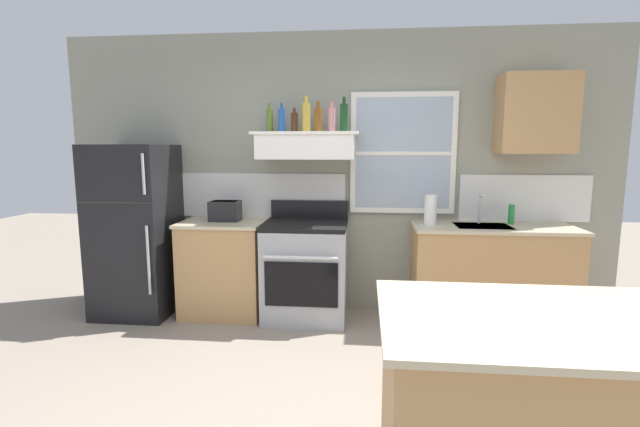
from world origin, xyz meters
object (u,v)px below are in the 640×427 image
Objects in this scene: bottle_amber_wine at (318,119)px; refrigerator at (136,230)px; toaster at (225,210)px; dish_soap_bottle at (511,214)px; paper_towel_roll at (430,210)px; bottle_rose_pink at (332,119)px; kitchen_island at (542,418)px; bottle_champagne_gold_foil at (306,117)px; bottle_blue_liqueur at (282,120)px; bottle_dark_green_wine at (344,117)px; stove_range at (306,270)px; bottle_olive_oil_square at (270,120)px; bottle_brown_stout at (294,122)px.

refrigerator is at bearing -177.84° from bottle_amber_wine.
toaster is 1.65× the size of dish_soap_bottle.
paper_towel_roll reaches higher than toaster.
bottle_rose_pink is 2.90m from kitchen_island.
bottle_champagne_gold_foil is at bearing -178.78° from dish_soap_bottle.
toaster reaches higher than kitchen_island.
bottle_blue_liqueur reaches higher than toaster.
bottle_dark_green_wine is at bearing 1.24° from bottle_amber_wine.
bottle_dark_green_wine is at bearing 7.99° from stove_range.
bottle_dark_green_wine is (0.12, -0.06, 0.02)m from bottle_rose_pink.
bottle_olive_oil_square is at bearing 7.36° from refrigerator.
bottle_olive_oil_square reaches higher than stove_range.
kitchen_island is (2.96, -2.17, -0.36)m from refrigerator.
paper_towel_roll is (1.25, -0.02, -0.79)m from bottle_brown_stout.
bottle_amber_wine is (1.76, 0.07, 1.04)m from refrigerator.
bottle_brown_stout is 1.48m from paper_towel_roll.
bottle_champagne_gold_foil reaches higher than refrigerator.
stove_range is 1.45m from bottle_dark_green_wine.
stove_range is 1.38m from bottle_brown_stout.
bottle_brown_stout is 0.80× the size of bottle_amber_wine.
dish_soap_bottle is (1.99, 0.08, -0.84)m from bottle_brown_stout.
dish_soap_bottle is at bearing 4.18° from stove_range.
bottle_dark_green_wine is at bearing -176.69° from dish_soap_bottle.
stove_range is 2.56m from kitchen_island.
bottle_brown_stout is 0.67× the size of bottle_champagne_gold_foil.
bottle_dark_green_wine is 0.22× the size of kitchen_island.
bottle_champagne_gold_foil is at bearing 119.83° from kitchen_island.
bottle_champagne_gold_foil reaches higher than dish_soap_bottle.
toaster is at bearing -178.39° from dish_soap_bottle.
toaster is 1.92m from paper_towel_roll.
paper_towel_roll is at bearing -2.98° from bottle_champagne_gold_foil.
toaster is at bearing -177.56° from bottle_rose_pink.
refrigerator is at bearing 143.68° from kitchen_island.
refrigerator is at bearing -174.59° from bottle_blue_liqueur.
bottle_olive_oil_square is 1.01× the size of bottle_blue_liqueur.
bottle_brown_stout is (0.13, -0.05, -0.02)m from bottle_blue_liqueur.
paper_towel_roll is 2.32m from kitchen_island.
paper_towel_roll is (1.14, 0.04, 0.58)m from stove_range.
bottle_amber_wine is at bearing 21.36° from stove_range.
bottle_dark_green_wine is at bearing -6.17° from bottle_blue_liqueur.
stove_range is 1.42m from bottle_champagne_gold_foil.
kitchen_island is at bearing -54.60° from bottle_olive_oil_square.
stove_range is 4.01× the size of bottle_amber_wine.
bottle_amber_wine is at bearing -1.22° from toaster.
bottle_amber_wine is 0.13m from bottle_rose_pink.
paper_towel_roll is at bearing -1.09° from bottle_brown_stout.
refrigerator is at bearing -175.82° from bottle_champagne_gold_foil.
bottle_olive_oil_square is (0.43, 0.08, 0.85)m from toaster.
bottle_olive_oil_square reaches higher than refrigerator.
bottle_champagne_gold_foil reaches higher than bottle_blue_liqueur.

